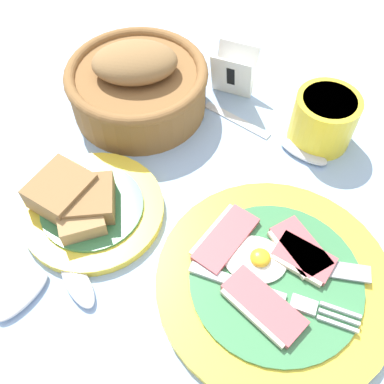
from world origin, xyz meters
TOP-DOWN VIEW (x-y plane):
  - ground_plane at (0.00, 0.00)m, footprint 3.00×3.00m
  - breakfast_plate at (0.08, 0.02)m, footprint 0.26×0.26m
  - bread_plate at (-0.15, 0.06)m, footprint 0.17×0.17m
  - sugar_cup at (0.12, 0.25)m, footprint 0.08×0.08m
  - bread_basket at (-0.14, 0.25)m, footprint 0.20×0.20m
  - number_card at (-0.02, 0.31)m, footprint 0.07×0.05m
  - teaspoon_by_saucer at (0.07, 0.22)m, footprint 0.18×0.10m
  - teaspoon_near_cup at (-0.19, -0.09)m, footprint 0.09×0.18m
  - teaspoon_stray at (-0.11, -0.05)m, footprint 0.15×0.15m

SIDE VIEW (x-z plane):
  - ground_plane at x=0.00m, z-range 0.00..0.00m
  - teaspoon_by_saucer at x=0.07m, z-range 0.00..0.01m
  - teaspoon_near_cup at x=-0.19m, z-range 0.00..0.01m
  - teaspoon_stray at x=-0.11m, z-range 0.00..0.01m
  - breakfast_plate at x=0.08m, z-range -0.01..0.03m
  - bread_plate at x=-0.15m, z-range -0.01..0.04m
  - number_card at x=-0.02m, z-range 0.00..0.07m
  - sugar_cup at x=0.12m, z-range 0.00..0.08m
  - bread_basket at x=-0.14m, z-range -0.01..0.09m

